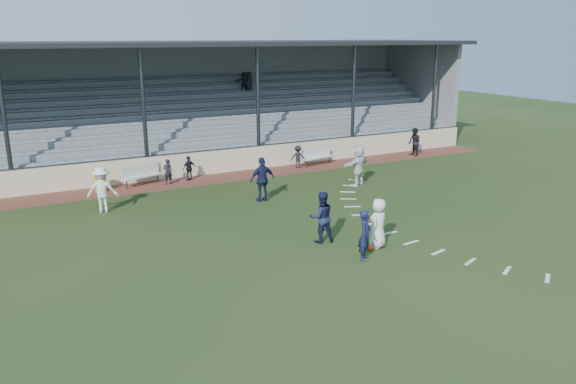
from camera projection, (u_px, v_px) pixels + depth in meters
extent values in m
plane|color=#233415|center=(322.00, 246.00, 19.10)|extent=(90.00, 90.00, 0.00)
cube|color=brown|center=(214.00, 179.00, 28.06)|extent=(34.00, 2.00, 0.02)
cube|color=beige|center=(207.00, 163.00, 28.79)|extent=(34.00, 0.18, 1.20)
cube|color=silver|center=(142.00, 177.00, 26.65)|extent=(2.02, 1.04, 0.06)
cube|color=silver|center=(141.00, 170.00, 26.77)|extent=(1.91, 0.72, 0.54)
cylinder|color=#313339|center=(127.00, 185.00, 26.12)|extent=(0.06, 0.06, 0.40)
cylinder|color=#313339|center=(158.00, 178.00, 27.31)|extent=(0.06, 0.06, 0.40)
cube|color=silver|center=(318.00, 158.00, 30.76)|extent=(2.04, 0.81, 0.06)
cube|color=silver|center=(316.00, 152.00, 30.88)|extent=(1.97, 0.48, 0.54)
cylinder|color=#313339|center=(306.00, 164.00, 30.30)|extent=(0.06, 0.06, 0.40)
cylinder|color=#313339|center=(329.00, 160.00, 31.34)|extent=(0.06, 0.06, 0.40)
cylinder|color=gold|center=(100.00, 182.00, 25.62)|extent=(0.54, 0.54, 0.86)
sphere|color=#C73B0B|center=(370.00, 248.00, 18.68)|extent=(0.22, 0.22, 0.22)
imported|color=silver|center=(378.00, 223.00, 18.83)|extent=(0.99, 0.90, 1.70)
imported|color=#15193B|center=(365.00, 235.00, 17.75)|extent=(0.72, 0.70, 1.66)
imported|color=#15193B|center=(321.00, 217.00, 19.28)|extent=(0.98, 0.83, 1.80)
imported|color=silver|center=(102.00, 190.00, 22.59)|extent=(1.36, 1.02, 1.87)
imported|color=#15193B|center=(263.00, 179.00, 24.04)|extent=(1.13, 0.47, 1.93)
imported|color=silver|center=(358.00, 165.00, 26.69)|extent=(1.89, 1.19, 1.94)
imported|color=black|center=(414.00, 142.00, 33.05)|extent=(0.70, 0.86, 1.66)
imported|color=black|center=(168.00, 172.00, 26.81)|extent=(0.48, 0.34, 1.24)
imported|color=black|center=(189.00, 168.00, 27.55)|extent=(0.76, 0.46, 1.21)
imported|color=black|center=(298.00, 157.00, 30.08)|extent=(0.90, 0.70, 1.23)
cube|color=gray|center=(203.00, 161.00, 29.26)|extent=(34.00, 0.80, 1.20)
cube|color=gray|center=(202.00, 148.00, 29.17)|extent=(33.00, 0.28, 0.10)
cube|color=gray|center=(198.00, 154.00, 29.89)|extent=(34.00, 0.80, 1.60)
cube|color=gray|center=(197.00, 138.00, 29.75)|extent=(33.00, 0.28, 0.10)
cube|color=gray|center=(193.00, 148.00, 30.52)|extent=(34.00, 0.80, 2.00)
cube|color=gray|center=(191.00, 129.00, 30.32)|extent=(33.00, 0.28, 0.10)
cube|color=gray|center=(188.00, 142.00, 31.15)|extent=(34.00, 0.80, 2.40)
cube|color=gray|center=(187.00, 119.00, 30.90)|extent=(33.00, 0.28, 0.10)
cube|color=gray|center=(184.00, 136.00, 31.78)|extent=(34.00, 0.80, 2.80)
cube|color=gray|center=(182.00, 111.00, 31.47)|extent=(33.00, 0.28, 0.10)
cube|color=gray|center=(179.00, 131.00, 32.41)|extent=(34.00, 0.80, 3.20)
cube|color=gray|center=(177.00, 102.00, 32.05)|extent=(33.00, 0.28, 0.10)
cube|color=gray|center=(175.00, 125.00, 33.04)|extent=(34.00, 0.80, 3.60)
cube|color=gray|center=(173.00, 94.00, 32.62)|extent=(33.00, 0.28, 0.10)
cube|color=gray|center=(171.00, 120.00, 33.66)|extent=(34.00, 0.80, 4.00)
cube|color=gray|center=(169.00, 86.00, 33.20)|extent=(33.00, 0.28, 0.10)
cube|color=gray|center=(167.00, 115.00, 34.29)|extent=(34.00, 0.80, 4.40)
cube|color=gray|center=(164.00, 78.00, 33.77)|extent=(33.00, 0.28, 0.10)
cube|color=gray|center=(163.00, 98.00, 34.54)|extent=(34.00, 0.40, 6.40)
cube|color=gray|center=(416.00, 91.00, 38.97)|extent=(0.30, 7.80, 6.40)
cube|color=black|center=(179.00, 43.00, 30.32)|extent=(34.60, 9.00, 0.22)
cylinder|color=#313339|center=(5.00, 124.00, 24.15)|extent=(0.20, 0.20, 6.50)
cylinder|color=#313339|center=(144.00, 115.00, 26.83)|extent=(0.20, 0.20, 6.50)
cylinder|color=#313339|center=(258.00, 108.00, 29.50)|extent=(0.20, 0.20, 6.50)
cylinder|color=#313339|center=(353.00, 102.00, 32.17)|extent=(0.20, 0.20, 6.50)
cylinder|color=#313339|center=(434.00, 97.00, 34.85)|extent=(0.20, 0.20, 6.50)
cylinder|color=#313339|center=(206.00, 151.00, 28.62)|extent=(34.00, 0.05, 0.05)
imported|color=black|center=(249.00, 81.00, 34.58)|extent=(0.66, 0.54, 1.17)
imported|color=black|center=(244.00, 82.00, 34.42)|extent=(1.10, 0.39, 1.17)
cube|color=silver|center=(355.00, 180.00, 27.80)|extent=(0.54, 0.61, 0.01)
cube|color=silver|center=(350.00, 186.00, 26.76)|extent=(0.59, 0.56, 0.01)
cube|color=silver|center=(348.00, 192.00, 25.69)|extent=(0.64, 0.51, 0.01)
cube|color=silver|center=(348.00, 199.00, 24.60)|extent=(0.67, 0.44, 0.01)
cube|color=silver|center=(352.00, 207.00, 23.50)|extent=(0.70, 0.37, 0.01)
cube|color=silver|center=(360.00, 215.00, 22.42)|extent=(0.71, 0.29, 0.01)
cube|color=silver|center=(372.00, 224.00, 21.37)|extent=(0.71, 0.21, 0.01)
cube|color=silver|center=(389.00, 233.00, 20.36)|extent=(0.70, 0.12, 0.01)
cube|color=silver|center=(411.00, 242.00, 19.42)|extent=(0.71, 0.21, 0.01)
cube|color=silver|center=(438.00, 252.00, 18.56)|extent=(0.71, 0.29, 0.01)
cube|color=silver|center=(470.00, 262.00, 17.79)|extent=(0.70, 0.37, 0.01)
cube|color=silver|center=(507.00, 270.00, 17.12)|extent=(0.67, 0.44, 0.01)
cube|color=silver|center=(548.00, 278.00, 16.57)|extent=(0.64, 0.51, 0.01)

